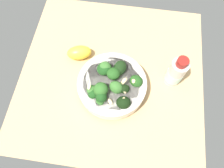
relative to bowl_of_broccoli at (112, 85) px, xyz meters
The scene contains 4 objects.
ground_plane 7.73cm from the bowl_of_broccoli, behind, with size 57.96×57.96×3.43cm, color tan.
bowl_of_broccoli is the anchor object (origin of this frame).
lemon_wedge 16.05cm from the bowl_of_broccoli, 130.31° to the right, with size 7.92×4.64×4.40cm, color yellow.
bottle_tall 19.20cm from the bowl_of_broccoli, 108.15° to the left, with size 5.00×5.00×12.27cm.
Camera 1 is at (28.74, 4.25, 59.21)cm, focal length 32.89 mm.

